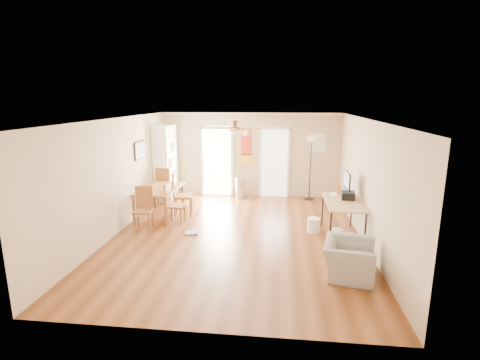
# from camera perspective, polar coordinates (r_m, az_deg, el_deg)

# --- Properties ---
(floor) EXTENTS (7.00, 7.00, 0.00)m
(floor) POSITION_cam_1_polar(r_m,az_deg,el_deg) (8.27, -0.46, -8.71)
(floor) COLOR brown
(floor) RESTS_ON ground
(ceiling) EXTENTS (5.50, 7.00, 0.00)m
(ceiling) POSITION_cam_1_polar(r_m,az_deg,el_deg) (7.71, -0.50, 9.57)
(ceiling) COLOR silver
(ceiling) RESTS_ON floor
(wall_back) EXTENTS (5.50, 0.04, 2.60)m
(wall_back) POSITION_cam_1_polar(r_m,az_deg,el_deg) (11.32, 1.62, 3.97)
(wall_back) COLOR beige
(wall_back) RESTS_ON floor
(wall_front) EXTENTS (5.50, 0.04, 2.60)m
(wall_front) POSITION_cam_1_polar(r_m,az_deg,el_deg) (4.58, -5.72, -9.46)
(wall_front) COLOR beige
(wall_front) RESTS_ON floor
(wall_left) EXTENTS (0.04, 7.00, 2.60)m
(wall_left) POSITION_cam_1_polar(r_m,az_deg,el_deg) (8.65, -18.88, 0.54)
(wall_left) COLOR beige
(wall_left) RESTS_ON floor
(wall_right) EXTENTS (0.04, 7.00, 2.60)m
(wall_right) POSITION_cam_1_polar(r_m,az_deg,el_deg) (8.05, 19.35, -0.37)
(wall_right) COLOR beige
(wall_right) RESTS_ON floor
(crown_molding) EXTENTS (5.50, 7.00, 0.08)m
(crown_molding) POSITION_cam_1_polar(r_m,az_deg,el_deg) (7.71, -0.50, 9.28)
(crown_molding) COLOR white
(crown_molding) RESTS_ON wall_back
(kitchen_doorway) EXTENTS (0.90, 0.10, 2.10)m
(kitchen_doorway) POSITION_cam_1_polar(r_m,az_deg,el_deg) (11.47, -3.63, 2.80)
(kitchen_doorway) COLOR white
(kitchen_doorway) RESTS_ON wall_back
(bathroom_doorway) EXTENTS (0.80, 0.10, 2.10)m
(bathroom_doorway) POSITION_cam_1_polar(r_m,az_deg,el_deg) (11.31, 5.40, 2.62)
(bathroom_doorway) COLOR white
(bathroom_doorway) RESTS_ON wall_back
(wall_decal) EXTENTS (0.46, 0.03, 1.10)m
(wall_decal) POSITION_cam_1_polar(r_m,az_deg,el_deg) (11.27, 0.98, 5.22)
(wall_decal) COLOR red
(wall_decal) RESTS_ON wall_back
(ac_grille) EXTENTS (0.50, 0.04, 0.60)m
(ac_grille) POSITION_cam_1_polar(r_m,az_deg,el_deg) (11.25, 12.13, 5.69)
(ac_grille) COLOR white
(ac_grille) RESTS_ON wall_back
(framed_poster) EXTENTS (0.04, 0.66, 0.48)m
(framed_poster) POSITION_cam_1_polar(r_m,az_deg,el_deg) (9.84, -15.50, 4.54)
(framed_poster) COLOR black
(framed_poster) RESTS_ON wall_left
(ceiling_fan) EXTENTS (1.24, 1.24, 0.20)m
(ceiling_fan) POSITION_cam_1_polar(r_m,az_deg,el_deg) (7.43, -0.77, 8.14)
(ceiling_fan) COLOR #593819
(ceiling_fan) RESTS_ON ceiling
(bookshelf) EXTENTS (0.69, 1.09, 2.23)m
(bookshelf) POSITION_cam_1_polar(r_m,az_deg,el_deg) (11.15, -11.66, 2.62)
(bookshelf) COLOR white
(bookshelf) RESTS_ON floor
(dining_table) EXTENTS (0.96, 1.56, 0.77)m
(dining_table) POSITION_cam_1_polar(r_m,az_deg,el_deg) (9.65, -12.48, -3.46)
(dining_table) COLOR #A26B34
(dining_table) RESTS_ON floor
(dining_chair_right_a) EXTENTS (0.54, 0.54, 1.13)m
(dining_chair_right_a) POSITION_cam_1_polar(r_m,az_deg,el_deg) (9.66, -8.98, -2.16)
(dining_chair_right_a) COLOR #965730
(dining_chair_right_a) RESTS_ON floor
(dining_chair_right_b) EXTENTS (0.43, 0.43, 1.00)m
(dining_chair_right_b) POSITION_cam_1_polar(r_m,az_deg,el_deg) (9.05, -10.09, -3.66)
(dining_chair_right_b) COLOR olive
(dining_chair_right_b) RESTS_ON floor
(dining_chair_near) EXTENTS (0.45, 0.45, 1.00)m
(dining_chair_near) POSITION_cam_1_polar(r_m,az_deg,el_deg) (8.80, -15.06, -4.40)
(dining_chair_near) COLOR #AC6437
(dining_chair_near) RESTS_ON floor
(dining_chair_far) EXTENTS (0.53, 0.53, 1.09)m
(dining_chair_far) POSITION_cam_1_polar(r_m,az_deg,el_deg) (10.74, -11.42, -0.86)
(dining_chair_far) COLOR #995B31
(dining_chair_far) RESTS_ON floor
(trash_can) EXTENTS (0.36, 0.36, 0.64)m
(trash_can) POSITION_cam_1_polar(r_m,az_deg,el_deg) (11.23, 0.03, -1.21)
(trash_can) COLOR silver
(trash_can) RESTS_ON floor
(torchiere_lamp) EXTENTS (0.39, 0.39, 1.91)m
(torchiere_lamp) POSITION_cam_1_polar(r_m,az_deg,el_deg) (11.10, 10.99, 1.77)
(torchiere_lamp) COLOR black
(torchiere_lamp) RESTS_ON floor
(computer_desk) EXTENTS (0.77, 1.53, 0.82)m
(computer_desk) POSITION_cam_1_polar(r_m,az_deg,el_deg) (8.37, 15.73, -5.97)
(computer_desk) COLOR tan
(computer_desk) RESTS_ON floor
(imac) EXTENTS (0.11, 0.61, 0.56)m
(imac) POSITION_cam_1_polar(r_m,az_deg,el_deg) (8.65, 16.52, -0.65)
(imac) COLOR black
(imac) RESTS_ON computer_desk
(keyboard) EXTENTS (0.18, 0.40, 0.01)m
(keyboard) POSITION_cam_1_polar(r_m,az_deg,el_deg) (8.78, 14.55, -2.18)
(keyboard) COLOR white
(keyboard) RESTS_ON computer_desk
(printer) EXTENTS (0.31, 0.35, 0.17)m
(printer) POSITION_cam_1_polar(r_m,az_deg,el_deg) (8.45, 16.59, -2.33)
(printer) COLOR black
(printer) RESTS_ON computer_desk
(orange_bottle) EXTENTS (0.09, 0.09, 0.22)m
(orange_bottle) POSITION_cam_1_polar(r_m,az_deg,el_deg) (8.83, 15.17, -1.45)
(orange_bottle) COLOR orange
(orange_bottle) RESTS_ON computer_desk
(wastebasket_a) EXTENTS (0.32, 0.32, 0.33)m
(wastebasket_a) POSITION_cam_1_polar(r_m,az_deg,el_deg) (8.59, 11.50, -6.98)
(wastebasket_a) COLOR white
(wastebasket_a) RESTS_ON floor
(wastebasket_b) EXTENTS (0.33, 0.33, 0.31)m
(wastebasket_b) POSITION_cam_1_polar(r_m,az_deg,el_deg) (8.06, 14.92, -8.55)
(wastebasket_b) COLOR white
(wastebasket_b) RESTS_ON floor
(floor_cloth) EXTENTS (0.34, 0.29, 0.04)m
(floor_cloth) POSITION_cam_1_polar(r_m,az_deg,el_deg) (8.44, -7.64, -8.25)
(floor_cloth) COLOR #A7A8A2
(floor_cloth) RESTS_ON floor
(armchair) EXTENTS (1.01, 1.11, 0.62)m
(armchair) POSITION_cam_1_polar(r_m,az_deg,el_deg) (6.69, 16.76, -11.78)
(armchair) COLOR gray
(armchair) RESTS_ON floor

